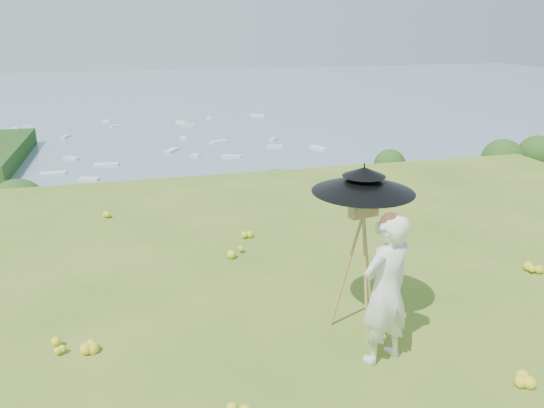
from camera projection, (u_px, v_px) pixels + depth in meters
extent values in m
plane|color=#437521|center=(415.00, 315.00, 6.54)|extent=(14.00, 14.00, 0.00)
cube|color=#18380F|center=(195.00, 401.00, 47.98)|extent=(140.00, 56.00, 22.00)
cube|color=gray|center=(168.00, 277.00, 86.89)|extent=(170.00, 28.00, 8.00)
plane|color=slate|center=(142.00, 111.00, 237.36)|extent=(700.00, 700.00, 0.00)
imported|color=silver|center=(386.00, 290.00, 5.43)|extent=(0.70, 0.57, 1.66)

